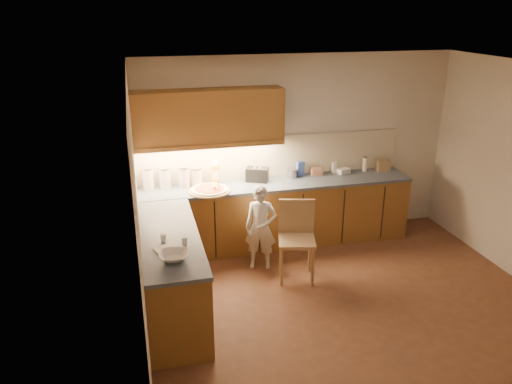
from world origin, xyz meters
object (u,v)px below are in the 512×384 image
pizza_on_board (210,190)px  toaster (257,175)px  child (261,228)px  oil_jug (215,174)px  wooden_chair (297,234)px

pizza_on_board → toaster: bearing=20.0°
child → oil_jug: oil_jug is taller
oil_jug → wooden_chair: bearing=-52.2°
toaster → pizza_on_board: bearing=-136.0°
wooden_chair → oil_jug: (-0.82, 1.06, 0.50)m
wooden_chair → toaster: (-0.24, 1.04, 0.45)m
wooden_chair → oil_jug: bearing=142.6°
child → toaster: bearing=98.5°
pizza_on_board → toaster: 0.75m
wooden_chair → toaster: size_ratio=2.85×
child → wooden_chair: (0.37, -0.31, 0.01)m
oil_jug → child: bearing=-58.9°
wooden_chair → pizza_on_board: bearing=155.2°
toaster → child: bearing=-76.4°
wooden_chair → toaster: 1.16m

